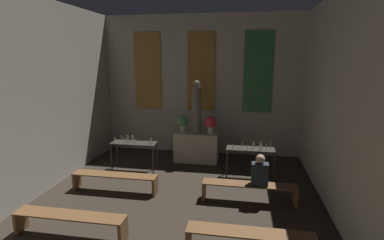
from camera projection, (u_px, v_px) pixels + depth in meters
The scene contains 12 objects.
wall_back at pixel (201, 85), 9.86m from camera, with size 6.69×0.16×4.54m.
altar at pixel (196, 147), 9.29m from camera, with size 1.33×0.64×0.91m.
statue at pixel (197, 108), 9.05m from camera, with size 0.26×0.26×1.60m.
flower_vase_left at pixel (183, 122), 9.21m from camera, with size 0.35×0.35×0.52m.
flower_vase_right at pixel (211, 123), 9.06m from camera, with size 0.35×0.35×0.52m.
candle_rack_left at pixel (134, 146), 8.50m from camera, with size 1.28×0.45×1.01m.
candle_rack_right at pixel (251, 152), 7.94m from camera, with size 1.28×0.45×1.01m.
pew_third_left at pixel (70, 220), 5.35m from camera, with size 2.06×0.36×0.43m.
pew_third_right at pixel (250, 238), 4.81m from camera, with size 2.06×0.36×0.43m.
pew_back_left at pixel (115, 179), 7.18m from camera, with size 2.06×0.36×0.43m.
pew_back_right at pixel (249, 188), 6.64m from camera, with size 2.06×0.36×0.43m.
person_seated at pixel (260, 172), 6.52m from camera, with size 0.36×0.24×0.69m.
Camera 1 is at (1.42, 1.35, 3.16)m, focal length 28.00 mm.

